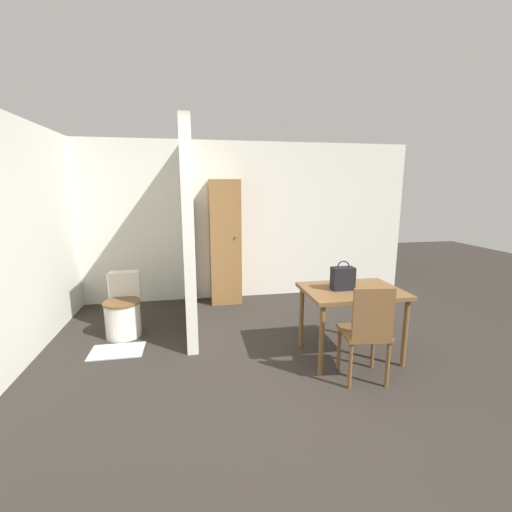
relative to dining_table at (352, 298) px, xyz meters
name	(u,v)px	position (x,y,z in m)	size (l,w,h in m)	color
ground_plane	(295,433)	(-0.92, -1.05, -0.66)	(16.00, 16.00, 0.00)	#2D2823
wall_back	(236,221)	(-0.92, 2.34, 0.59)	(5.80, 0.12, 2.50)	silver
wall_left	(15,242)	(-3.38, 0.61, 0.59)	(0.12, 4.32, 2.50)	silver
partition_wall	(189,230)	(-1.66, 1.30, 0.59)	(0.12, 1.96, 2.50)	silver
dining_table	(352,298)	(0.00, 0.00, 0.00)	(1.00, 0.73, 0.75)	brown
wooden_chair	(367,330)	(-0.08, -0.50, -0.14)	(0.45, 0.45, 0.94)	brown
toilet	(123,311)	(-2.49, 1.04, -0.35)	(0.44, 0.58, 0.74)	silver
handbag	(343,278)	(-0.11, 0.00, 0.21)	(0.23, 0.13, 0.31)	black
wooden_cabinet	(225,242)	(-1.13, 2.06, 0.30)	(0.47, 0.42, 1.91)	brown
bath_mat	(117,351)	(-2.49, 0.55, -0.65)	(0.57, 0.37, 0.01)	#B2BCC6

